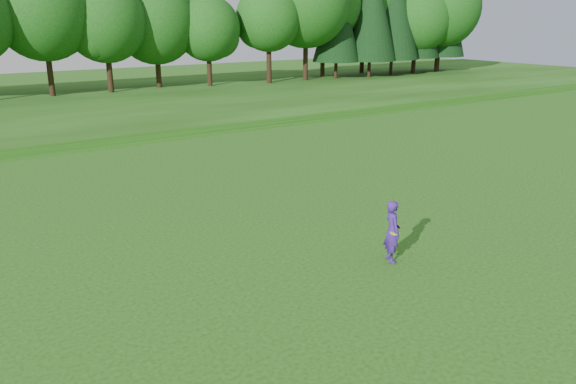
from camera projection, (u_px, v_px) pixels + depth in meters
ground at (342, 258)px, 16.97m from camera, size 140.00×140.00×0.00m
berm at (65, 107)px, 43.79m from camera, size 130.00×30.00×0.60m
walking_path at (125, 142)px, 32.79m from camera, size 130.00×1.60×0.04m
treeline at (42, 3)px, 44.63m from camera, size 104.00×7.00×15.00m
woman at (392, 231)px, 16.48m from camera, size 0.68×0.81×1.90m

